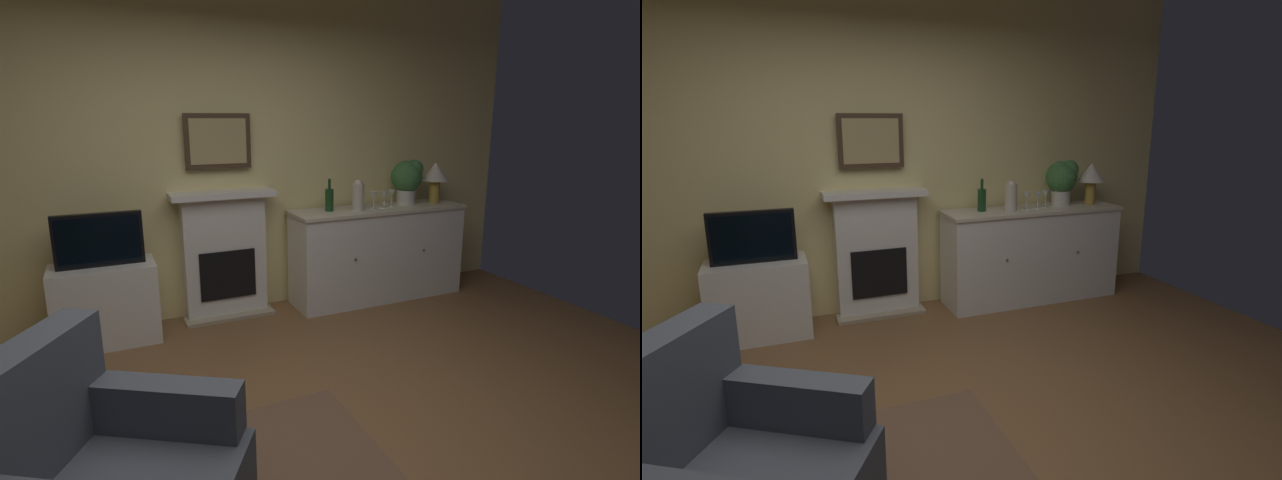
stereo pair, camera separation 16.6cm
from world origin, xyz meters
TOP-DOWN VIEW (x-y plane):
  - ground_plane at (0.00, 0.00)m, footprint 6.32×4.50m
  - wall_rear at (0.00, 2.22)m, footprint 6.32×0.06m
  - fireplace_unit at (0.16, 2.09)m, footprint 0.87×0.30m
  - framed_picture at (0.16, 2.14)m, footprint 0.55×0.04m
  - sideboard_cabinet at (1.60, 1.92)m, footprint 1.69×0.49m
  - table_lamp at (2.23, 1.92)m, footprint 0.26×0.26m
  - wine_bottle at (1.10, 1.95)m, footprint 0.08×0.08m
  - wine_glass_left at (1.51, 1.87)m, footprint 0.07×0.07m
  - wine_glass_center at (1.62, 1.87)m, footprint 0.07×0.07m
  - wine_glass_right at (1.73, 1.91)m, footprint 0.07×0.07m
  - vase_decorative at (1.35, 1.87)m, footprint 0.11×0.11m
  - tv_cabinet at (-0.81, 1.93)m, footprint 0.75×0.42m
  - tv_set at (-0.81, 1.91)m, footprint 0.62×0.07m
  - potted_plant_small at (1.94, 1.96)m, footprint 0.30×0.30m

SIDE VIEW (x-z plane):
  - ground_plane at x=0.00m, z-range -0.10..0.00m
  - tv_cabinet at x=-0.81m, z-range 0.00..0.62m
  - sideboard_cabinet at x=1.60m, z-range 0.00..0.88m
  - fireplace_unit at x=0.16m, z-range 0.00..1.10m
  - tv_set at x=-0.81m, z-range 0.62..1.02m
  - wine_bottle at x=1.10m, z-range 0.85..1.14m
  - wine_glass_left at x=1.51m, z-range 0.92..1.09m
  - wine_glass_center at x=1.62m, z-range 0.92..1.09m
  - wine_glass_right at x=1.73m, z-range 0.92..1.09m
  - vase_decorative at x=1.35m, z-range 0.88..1.16m
  - potted_plant_small at x=1.94m, z-range 0.92..1.35m
  - table_lamp at x=2.23m, z-range 0.96..1.36m
  - wall_rear at x=0.00m, z-range 0.00..3.00m
  - framed_picture at x=0.16m, z-range 1.28..1.73m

